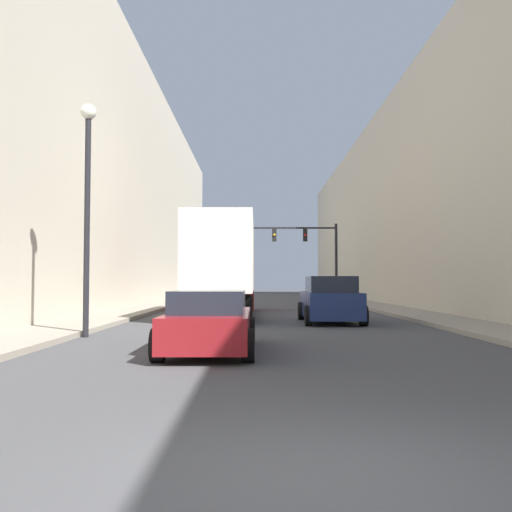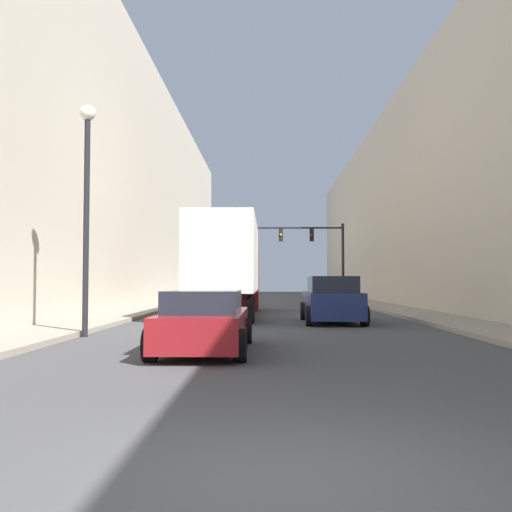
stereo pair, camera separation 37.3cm
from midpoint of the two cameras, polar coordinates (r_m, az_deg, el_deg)
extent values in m
plane|color=#424244|center=(4.67, 4.65, -21.70)|extent=(200.00, 200.00, 0.00)
cube|color=gray|center=(35.09, 11.37, -4.87)|extent=(2.24, 80.00, 0.15)
cube|color=gray|center=(34.97, -9.98, -4.89)|extent=(2.24, 80.00, 0.15)
cube|color=#BCB29E|center=(36.42, 17.68, 5.35)|extent=(6.00, 80.00, 12.91)
cube|color=#BCB29E|center=(36.45, -16.33, 7.60)|extent=(6.00, 80.00, 15.77)
cube|color=silver|center=(24.25, -3.61, -0.02)|extent=(2.58, 9.18, 2.99)
cube|color=black|center=(24.24, -3.62, -3.91)|extent=(1.29, 9.18, 0.24)
cube|color=maroon|center=(30.18, -2.88, -2.53)|extent=(2.58, 2.74, 3.07)
cylinder|color=black|center=(20.99, -7.35, -5.34)|extent=(0.25, 1.00, 1.00)
cylinder|color=black|center=(20.82, -1.10, -5.38)|extent=(0.25, 1.00, 1.00)
cylinder|color=black|center=(22.18, -6.95, -5.19)|extent=(0.25, 1.00, 1.00)
cylinder|color=black|center=(22.02, -1.03, -5.23)|extent=(0.25, 1.00, 1.00)
cylinder|color=black|center=(30.28, -5.04, -4.48)|extent=(0.25, 1.00, 1.00)
cylinder|color=black|center=(30.16, -0.71, -4.50)|extent=(0.25, 1.00, 1.00)
cube|color=maroon|center=(12.64, -5.31, -7.13)|extent=(1.71, 4.62, 0.69)
cube|color=#1E232D|center=(12.37, -5.40, -4.54)|extent=(1.50, 2.54, 0.47)
cylinder|color=black|center=(14.35, -8.12, -7.36)|extent=(0.25, 0.64, 0.64)
cylinder|color=black|center=(14.21, -1.23, -7.44)|extent=(0.25, 0.64, 0.64)
cylinder|color=black|center=(11.09, -10.61, -8.78)|extent=(0.25, 0.64, 0.64)
cylinder|color=black|center=(10.90, -1.66, -8.92)|extent=(0.25, 0.64, 0.64)
cube|color=navy|center=(21.35, 7.04, -4.86)|extent=(1.88, 4.45, 0.94)
cube|color=#1E232D|center=(21.12, 7.10, -2.82)|extent=(1.65, 2.45, 0.58)
cylinder|color=black|center=(22.79, 4.23, -5.50)|extent=(0.25, 0.70, 0.70)
cylinder|color=black|center=(23.00, 8.92, -5.45)|extent=(0.25, 0.70, 0.70)
cylinder|color=black|center=(19.66, 4.88, -5.97)|extent=(0.25, 0.70, 0.70)
cylinder|color=black|center=(19.90, 10.31, -5.90)|extent=(0.25, 0.70, 0.70)
cylinder|color=black|center=(40.95, 7.91, -0.72)|extent=(0.20, 0.20, 5.64)
cube|color=black|center=(40.79, 3.27, 2.82)|extent=(6.62, 0.12, 0.12)
cube|color=black|center=(40.82, 4.82, 2.10)|extent=(0.30, 0.24, 0.90)
sphere|color=red|center=(40.68, 4.84, 2.12)|extent=(0.18, 0.18, 0.18)
cube|color=black|center=(40.70, 1.72, 2.11)|extent=(0.30, 0.24, 0.90)
sphere|color=gold|center=(40.56, 1.73, 2.12)|extent=(0.18, 0.18, 0.18)
cylinder|color=black|center=(16.46, -17.03, 2.86)|extent=(0.16, 0.16, 6.10)
sphere|color=silver|center=(17.05, -16.89, 13.62)|extent=(0.44, 0.44, 0.44)
camera|label=1|loc=(0.19, -90.52, 0.02)|focal=40.00mm
camera|label=2|loc=(0.19, 89.48, -0.02)|focal=40.00mm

